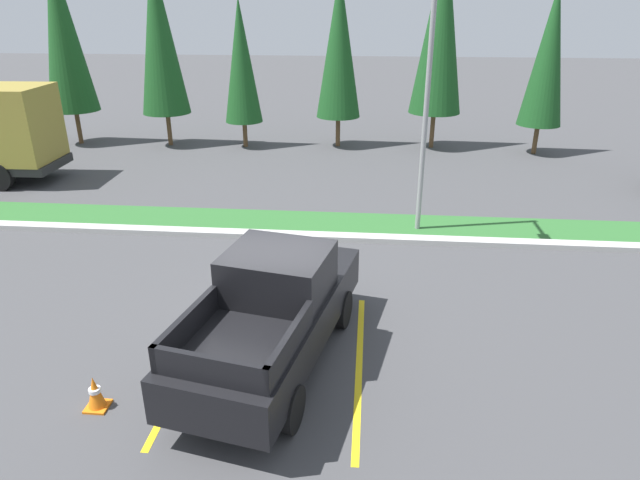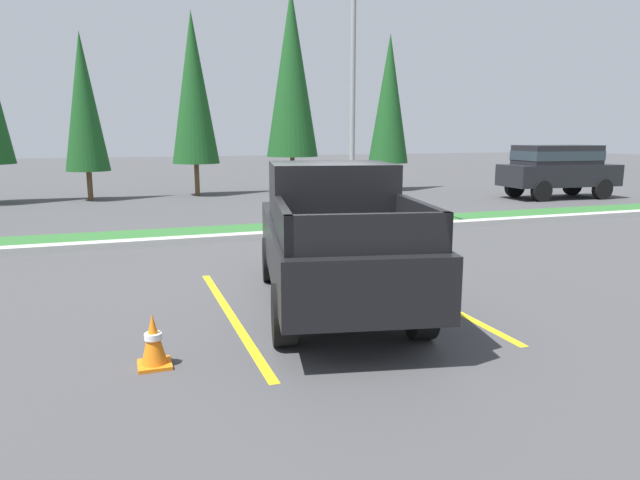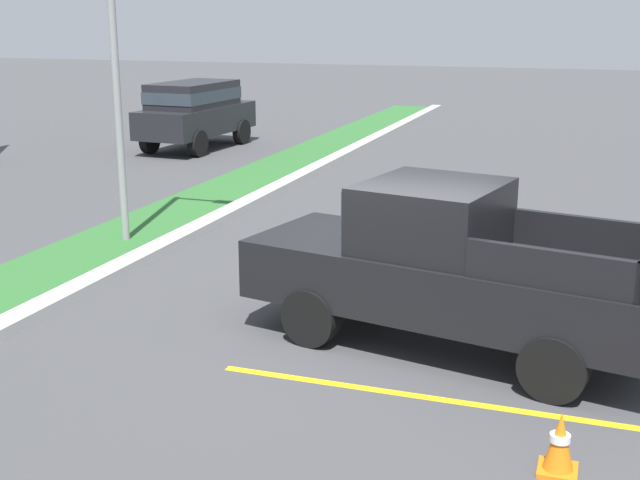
{
  "view_description": "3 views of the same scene",
  "coord_description": "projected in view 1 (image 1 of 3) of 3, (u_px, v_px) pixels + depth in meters",
  "views": [
    {
      "loc": [
        1.67,
        -9.11,
        6.12
      ],
      "look_at": [
        0.69,
        1.73,
        1.39
      ],
      "focal_mm": 31.11,
      "sensor_mm": 36.0,
      "label": 1
    },
    {
      "loc": [
        -2.84,
        -8.41,
        2.51
      ],
      "look_at": [
        0.18,
        0.13,
        0.83
      ],
      "focal_mm": 31.9,
      "sensor_mm": 36.0,
      "label": 2
    },
    {
      "loc": [
        -9.8,
        -2.41,
        4.09
      ],
      "look_at": [
        -0.62,
        0.77,
        1.46
      ],
      "focal_mm": 46.6,
      "sensor_mm": 36.0,
      "label": 3
    }
  ],
  "objects": [
    {
      "name": "ground_plane",
      "position": [
        277.0,
        338.0,
        10.89
      ],
      "size": [
        120.0,
        120.0,
        0.0
      ],
      "primitive_type": "plane",
      "color": "#424244"
    },
    {
      "name": "cypress_tree_rightmost",
      "position": [
        441.0,
        26.0,
        23.03
      ],
      "size": [
        2.25,
        2.25,
        8.67
      ],
      "color": "brown",
      "rests_on": "ground"
    },
    {
      "name": "cypress_tree_center",
      "position": [
        241.0,
        61.0,
        23.69
      ],
      "size": [
        1.64,
        1.64,
        6.31
      ],
      "color": "brown",
      "rests_on": "ground"
    },
    {
      "name": "cypress_tree_left_inner",
      "position": [
        159.0,
        34.0,
        23.56
      ],
      "size": [
        2.1,
        2.1,
        8.09
      ],
      "color": "brown",
      "rests_on": "ground"
    },
    {
      "name": "parking_line_near",
      "position": [
        193.0,
        357.0,
        10.33
      ],
      "size": [
        0.12,
        4.8,
        0.01
      ],
      "primitive_type": "cube",
      "color": "yellow",
      "rests_on": "ground"
    },
    {
      "name": "street_light",
      "position": [
        428.0,
        92.0,
        14.32
      ],
      "size": [
        0.24,
        1.49,
        6.74
      ],
      "color": "gray",
      "rests_on": "ground"
    },
    {
      "name": "traffic_cone",
      "position": [
        95.0,
        393.0,
        8.94
      ],
      "size": [
        0.36,
        0.36,
        0.6
      ],
      "color": "orange",
      "rests_on": "ground"
    },
    {
      "name": "cypress_tree_far_right",
      "position": [
        549.0,
        55.0,
        22.42
      ],
      "size": [
        1.8,
        1.8,
        6.91
      ],
      "color": "brown",
      "rests_on": "ground"
    },
    {
      "name": "curb_strip",
      "position": [
        306.0,
        236.0,
        15.43
      ],
      "size": [
        56.0,
        0.4,
        0.15
      ],
      "primitive_type": "cube",
      "color": "#B2B2AD",
      "rests_on": "ground"
    },
    {
      "name": "parking_line_far",
      "position": [
        359.0,
        366.0,
        10.08
      ],
      "size": [
        0.12,
        4.8,
        0.01
      ],
      "primitive_type": "cube",
      "color": "yellow",
      "rests_on": "ground"
    },
    {
      "name": "grass_median",
      "position": [
        310.0,
        223.0,
        16.46
      ],
      "size": [
        56.0,
        1.8,
        0.06
      ],
      "primitive_type": "cube",
      "color": "#2D662D",
      "rests_on": "ground"
    },
    {
      "name": "pickup_truck_main",
      "position": [
        274.0,
        311.0,
        9.84
      ],
      "size": [
        2.92,
        5.5,
        2.1
      ],
      "color": "black",
      "rests_on": "ground"
    },
    {
      "name": "cypress_tree_right_inner",
      "position": [
        339.0,
        45.0,
        23.54
      ],
      "size": [
        1.93,
        1.93,
        7.41
      ],
      "color": "brown",
      "rests_on": "ground"
    },
    {
      "name": "cypress_tree_leftmost",
      "position": [
        62.0,
        30.0,
        23.79
      ],
      "size": [
        2.18,
        2.18,
        8.38
      ],
      "color": "brown",
      "rests_on": "ground"
    }
  ]
}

